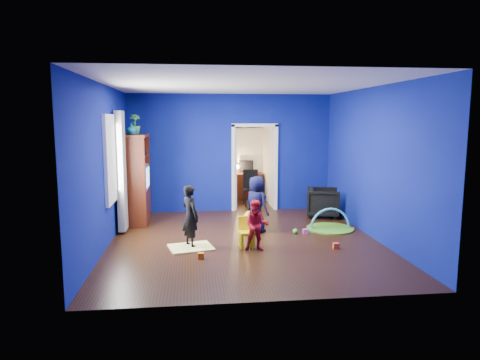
{
  "coord_description": "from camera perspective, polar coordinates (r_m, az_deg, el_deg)",
  "views": [
    {
      "loc": [
        -0.96,
        -7.8,
        2.28
      ],
      "look_at": [
        -0.03,
        0.4,
        1.11
      ],
      "focal_mm": 32.0,
      "sensor_mm": 36.0,
      "label": 1
    }
  ],
  "objects": [
    {
      "name": "vase",
      "position": [
        9.3,
        -14.26,
        6.61
      ],
      "size": [
        0.29,
        0.29,
        0.24
      ],
      "primitive_type": "imported",
      "rotation": [
        0.0,
        0.0,
        0.29
      ],
      "color": "#0C5C61",
      "rests_on": "tv_armoire"
    },
    {
      "name": "play_mat",
      "position": [
        9.22,
        11.91,
        -6.33
      ],
      "size": [
        0.98,
        0.98,
        0.03
      ],
      "primitive_type": "cylinder",
      "color": "green",
      "rests_on": "floor"
    },
    {
      "name": "ceiling",
      "position": [
        7.88,
        0.59,
        12.59
      ],
      "size": [
        5.0,
        5.5,
        0.01
      ],
      "primitive_type": "cube",
      "color": "white",
      "rests_on": "wall_back"
    },
    {
      "name": "hopper_ball",
      "position": [
        9.01,
        1.62,
        -5.28
      ],
      "size": [
        0.4,
        0.4,
        0.4
      ],
      "primitive_type": "sphere",
      "color": "yellow",
      "rests_on": "floor"
    },
    {
      "name": "crt_tv",
      "position": [
        9.67,
        -13.57,
        0.37
      ],
      "size": [
        0.46,
        0.7,
        0.54
      ],
      "primitive_type": "cube",
      "color": "silver",
      "rests_on": "tv_armoire"
    },
    {
      "name": "folding_chair",
      "position": [
        11.35,
        1.53,
        -1.15
      ],
      "size": [
        0.4,
        0.4,
        0.92
      ],
      "primitive_type": "cube",
      "color": "black",
      "rests_on": "floor"
    },
    {
      "name": "toy_arch",
      "position": [
        9.22,
        11.91,
        -6.29
      ],
      "size": [
        0.87,
        0.07,
        0.87
      ],
      "primitive_type": "torus",
      "rotation": [
        1.57,
        0.0,
        0.02
      ],
      "color": "#3F8CD8",
      "rests_on": "floor"
    },
    {
      "name": "study_desk",
      "position": [
        12.31,
        0.9,
        -0.83
      ],
      "size": [
        0.88,
        0.44,
        0.75
      ],
      "primitive_type": "cube",
      "color": "#3D140A",
      "rests_on": "floor"
    },
    {
      "name": "armchair",
      "position": [
        10.26,
        11.03,
        -2.96
      ],
      "size": [
        0.92,
        0.91,
        0.68
      ],
      "primitive_type": "imported",
      "rotation": [
        0.0,
        0.0,
        1.29
      ],
      "color": "black",
      "rests_on": "floor"
    },
    {
      "name": "wall_front",
      "position": [
        5.21,
        4.29,
        -1.1
      ],
      "size": [
        5.0,
        0.02,
        2.9
      ],
      "primitive_type": "cube",
      "color": "navy",
      "rests_on": "floor"
    },
    {
      "name": "kid_chair",
      "position": [
        7.7,
        0.89,
        -7.19
      ],
      "size": [
        0.32,
        0.32,
        0.5
      ],
      "primitive_type": "cube",
      "rotation": [
        0.0,
        0.0,
        0.14
      ],
      "color": "yellow",
      "rests_on": "floor"
    },
    {
      "name": "toy_2",
      "position": [
        8.72,
        7.38,
        -6.77
      ],
      "size": [
        0.11,
        0.11,
        0.11
      ],
      "primitive_type": "sphere",
      "color": "green",
      "rests_on": "floor"
    },
    {
      "name": "child_navy",
      "position": [
        8.69,
        2.19,
        -3.24
      ],
      "size": [
        0.63,
        0.67,
        1.15
      ],
      "primitive_type": "imported",
      "rotation": [
        0.0,
        0.0,
        2.22
      ],
      "color": "#0E1536",
      "rests_on": "floor"
    },
    {
      "name": "desk_lamp",
      "position": [
        12.26,
        -0.42,
        1.75
      ],
      "size": [
        0.14,
        0.14,
        0.14
      ],
      "primitive_type": "sphere",
      "color": "#FFD88C",
      "rests_on": "study_desk"
    },
    {
      "name": "tv_armoire",
      "position": [
        9.68,
        -13.8,
        0.13
      ],
      "size": [
        0.58,
        1.14,
        1.96
      ],
      "primitive_type": "cube",
      "color": "#381409",
      "rests_on": "floor"
    },
    {
      "name": "toddler_red",
      "position": [
        7.48,
        2.23,
        -6.09
      ],
      "size": [
        0.47,
        0.39,
        0.9
      ],
      "primitive_type": "imported",
      "rotation": [
        0.0,
        0.0,
        -0.11
      ],
      "color": "#AE121E",
      "rests_on": "floor"
    },
    {
      "name": "wall_left",
      "position": [
        7.99,
        -17.53,
        1.74
      ],
      "size": [
        0.02,
        5.5,
        2.9
      ],
      "primitive_type": "cube",
      "color": "navy",
      "rests_on": "floor"
    },
    {
      "name": "toy_1",
      "position": [
        7.18,
        -5.23,
        -10.03
      ],
      "size": [
        0.1,
        0.08,
        0.1
      ],
      "primitive_type": "cube",
      "color": "orange",
      "rests_on": "floor"
    },
    {
      "name": "desk_monitor",
      "position": [
        12.35,
        0.84,
        1.89
      ],
      "size": [
        0.4,
        0.05,
        0.32
      ],
      "primitive_type": "cube",
      "color": "black",
      "rests_on": "study_desk"
    },
    {
      "name": "child_black",
      "position": [
        7.72,
        -6.63,
        -4.8
      ],
      "size": [
        0.45,
        0.49,
        1.13
      ],
      "primitive_type": "imported",
      "rotation": [
        0.0,
        0.0,
        2.12
      ],
      "color": "black",
      "rests_on": "floor"
    },
    {
      "name": "wall_back",
      "position": [
        10.62,
        -1.25,
        3.59
      ],
      "size": [
        5.0,
        0.02,
        2.9
      ],
      "primitive_type": "cube",
      "color": "navy",
      "rests_on": "floor"
    },
    {
      "name": "toy_0",
      "position": [
        7.88,
        12.68,
        -8.55
      ],
      "size": [
        0.1,
        0.08,
        0.1
      ],
      "primitive_type": "cube",
      "color": "#FB4A29",
      "rests_on": "floor"
    },
    {
      "name": "book_shelf",
      "position": [
        12.27,
        0.85,
        6.86
      ],
      "size": [
        0.88,
        0.24,
        0.04
      ],
      "primitive_type": "cube",
      "color": "white",
      "rests_on": "study_desk"
    },
    {
      "name": "curtain",
      "position": [
        8.87,
        -15.55,
        1.12
      ],
      "size": [
        0.14,
        0.42,
        2.4
      ],
      "primitive_type": "cube",
      "color": "slate",
      "rests_on": "floor"
    },
    {
      "name": "window_left",
      "position": [
        8.32,
        -17.0,
        2.7
      ],
      "size": [
        0.03,
        0.95,
        1.55
      ],
      "primitive_type": "cube",
      "color": "white",
      "rests_on": "wall_left"
    },
    {
      "name": "wall_right",
      "position": [
        8.57,
        17.4,
        2.15
      ],
      "size": [
        0.02,
        5.5,
        2.9
      ],
      "primitive_type": "cube",
      "color": "navy",
      "rests_on": "floor"
    },
    {
      "name": "floor",
      "position": [
        8.18,
        0.56,
        -8.1
      ],
      "size": [
        5.0,
        5.5,
        0.01
      ],
      "primitive_type": "cube",
      "color": "black",
      "rests_on": "ground"
    },
    {
      "name": "yellow_blanket",
      "position": [
        7.77,
        -6.57,
        -8.92
      ],
      "size": [
        0.87,
        0.76,
        0.03
      ],
      "primitive_type": "cube",
      "rotation": [
        0.0,
        0.0,
        0.24
      ],
      "color": "#F2E07A",
      "rests_on": "floor"
    },
    {
      "name": "potted_plant",
      "position": [
        9.81,
        -13.87,
        7.27
      ],
      "size": [
        0.31,
        0.31,
        0.44
      ],
      "primitive_type": "imported",
      "rotation": [
        0.0,
        0.0,
        0.32
      ],
      "color": "#2E802F",
      "rests_on": "tv_armoire"
    },
    {
      "name": "alcove",
      "position": [
        11.58,
        1.32,
        2.97
      ],
      "size": [
        1.0,
        1.75,
        2.5
      ],
      "primitive_type": null,
      "color": "silver",
      "rests_on": "floor"
    },
    {
      "name": "doorway",
      "position": [
        10.73,
        1.95,
        1.49
      ],
      "size": [
        1.16,
        0.1,
        2.1
      ],
      "primitive_type": "cube",
      "color": "white",
      "rests_on": "floor"
    },
    {
      "name": "toy_3",
      "position": [
        8.74,
        8.72,
        -6.8
      ],
      "size": [
        0.1,
        0.08,
        0.1
      ],
      "primitive_type": "cube",
      "color": "#D34FA0",
      "rests_on": "floor"
    }
  ]
}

